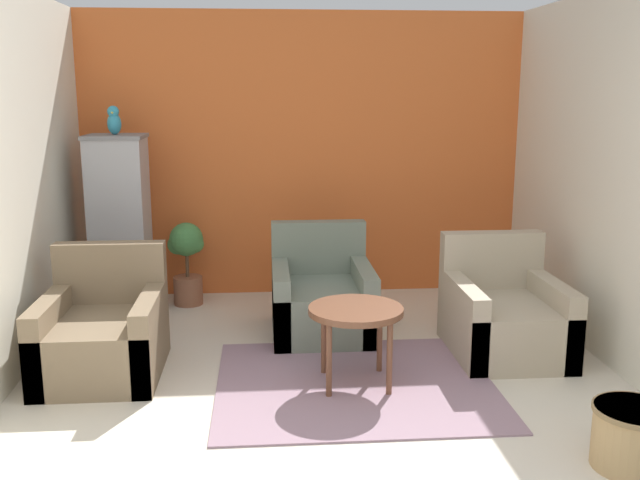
{
  "coord_description": "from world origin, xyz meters",
  "views": [
    {
      "loc": [
        -0.36,
        -2.63,
        1.81
      ],
      "look_at": [
        0.0,
        1.83,
        0.87
      ],
      "focal_mm": 40.0,
      "sensor_mm": 36.0,
      "label": 1
    }
  ],
  "objects": [
    {
      "name": "wall_back_accent",
      "position": [
        0.0,
        3.68,
        1.24
      ],
      "size": [
        3.96,
        0.06,
        2.47
      ],
      "color": "orange",
      "rests_on": "ground_plane"
    },
    {
      "name": "wall_left",
      "position": [
        -1.95,
        1.83,
        1.24
      ],
      "size": [
        0.06,
        3.65,
        2.47
      ],
      "color": "beige",
      "rests_on": "ground_plane"
    },
    {
      "name": "wall_right",
      "position": [
        1.95,
        1.83,
        1.24
      ],
      "size": [
        0.06,
        3.65,
        2.47
      ],
      "color": "beige",
      "rests_on": "ground_plane"
    },
    {
      "name": "area_rug",
      "position": [
        0.2,
        1.52,
        0.01
      ],
      "size": [
        1.72,
        1.5,
        0.01
      ],
      "color": "gray",
      "rests_on": "ground_plane"
    },
    {
      "name": "coffee_table",
      "position": [
        0.2,
        1.52,
        0.45
      ],
      "size": [
        0.59,
        0.59,
        0.51
      ],
      "color": "brown",
      "rests_on": "ground_plane"
    },
    {
      "name": "armchair_left",
      "position": [
        -1.41,
        1.85,
        0.25
      ],
      "size": [
        0.74,
        0.88,
        0.8
      ],
      "color": "#7A664C",
      "rests_on": "ground_plane"
    },
    {
      "name": "armchair_right",
      "position": [
        1.3,
        2.0,
        0.25
      ],
      "size": [
        0.74,
        0.88,
        0.8
      ],
      "color": "tan",
      "rests_on": "ground_plane"
    },
    {
      "name": "armchair_middle",
      "position": [
        0.07,
        2.53,
        0.25
      ],
      "size": [
        0.74,
        0.88,
        0.8
      ],
      "color": "slate",
      "rests_on": "ground_plane"
    },
    {
      "name": "birdcage",
      "position": [
        -1.52,
        3.17,
        0.71
      ],
      "size": [
        0.53,
        0.53,
        1.46
      ],
      "color": "slate",
      "rests_on": "ground_plane"
    },
    {
      "name": "parrot",
      "position": [
        -1.52,
        3.17,
        1.56
      ],
      "size": [
        0.11,
        0.19,
        0.23
      ],
      "color": "teal",
      "rests_on": "birdcage"
    },
    {
      "name": "potted_plant",
      "position": [
        -1.02,
        3.33,
        0.42
      ],
      "size": [
        0.31,
        0.28,
        0.71
      ],
      "color": "brown",
      "rests_on": "ground_plane"
    },
    {
      "name": "wicker_basket",
      "position": [
        1.42,
        0.43,
        0.17
      ],
      "size": [
        0.41,
        0.41,
        0.31
      ],
      "color": "tan",
      "rests_on": "ground_plane"
    }
  ]
}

